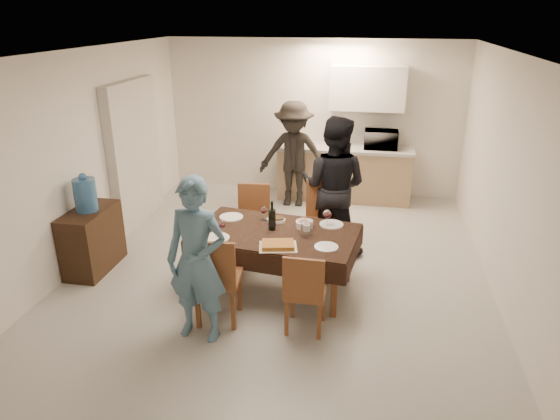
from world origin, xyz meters
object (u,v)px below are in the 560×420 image
(wine_bottle, at_px, (272,216))
(savoury_tart, at_px, (278,245))
(console, at_px, (92,240))
(water_pitcher, at_px, (306,228))
(dining_table, at_px, (276,234))
(water_jug, at_px, (85,195))
(person_near, at_px, (197,261))
(person_far, at_px, (333,187))
(person_kitchen, at_px, (294,155))
(microwave, at_px, (381,139))

(wine_bottle, xyz_separation_m, savoury_tart, (0.15, -0.43, -0.14))
(console, bearing_deg, water_pitcher, -1.59)
(dining_table, distance_m, water_jug, 2.33)
(dining_table, height_order, person_near, person_near)
(water_jug, bearing_deg, person_far, 19.77)
(savoury_tart, bearing_deg, water_jug, 170.48)
(person_near, distance_m, person_kitchen, 3.74)
(dining_table, relative_size, microwave, 3.55)
(person_far, bearing_deg, console, 32.35)
(wine_bottle, height_order, person_near, person_near)
(dining_table, bearing_deg, microwave, 77.04)
(microwave, relative_size, person_near, 0.33)
(savoury_tart, bearing_deg, console, 170.48)
(savoury_tart, bearing_deg, person_far, 72.53)
(console, relative_size, microwave, 1.57)
(person_near, relative_size, person_kitchen, 0.96)
(person_far, bearing_deg, wine_bottle, 71.62)
(water_jug, xyz_separation_m, person_far, (2.86, 1.03, -0.07))
(wine_bottle, bearing_deg, person_kitchen, 93.83)
(water_pitcher, xyz_separation_m, savoury_tart, (-0.25, -0.33, -0.07))
(wine_bottle, relative_size, person_near, 0.21)
(savoury_tart, distance_m, person_far, 1.51)
(wine_bottle, xyz_separation_m, microwave, (1.19, 3.07, 0.19))
(console, xyz_separation_m, person_far, (2.86, 1.03, 0.52))
(dining_table, height_order, water_jug, water_jug)
(console, height_order, microwave, microwave)
(console, distance_m, water_jug, 0.59)
(dining_table, xyz_separation_m, console, (-2.31, 0.02, -0.28))
(water_pitcher, xyz_separation_m, person_kitchen, (-0.58, 2.72, 0.06))
(person_far, relative_size, person_kitchen, 1.07)
(wine_bottle, height_order, savoury_tart, wine_bottle)
(microwave, distance_m, person_near, 4.51)
(water_jug, xyz_separation_m, wine_bottle, (2.26, 0.03, -0.11))
(person_near, relative_size, person_far, 0.90)
(water_pitcher, distance_m, person_near, 1.35)
(console, bearing_deg, wine_bottle, 0.67)
(dining_table, xyz_separation_m, person_far, (0.55, 1.05, 0.24))
(dining_table, bearing_deg, person_kitchen, 102.00)
(console, height_order, savoury_tart, console)
(console, height_order, water_jug, water_jug)
(water_jug, relative_size, person_kitchen, 0.23)
(water_jug, bearing_deg, microwave, 41.92)
(person_near, bearing_deg, person_kitchen, 90.38)
(savoury_tart, relative_size, person_far, 0.22)
(dining_table, relative_size, water_jug, 4.86)
(water_pitcher, height_order, person_near, person_near)
(water_jug, relative_size, savoury_tart, 1.00)
(water_jug, xyz_separation_m, savoury_tart, (2.41, -0.40, -0.25))
(microwave, xyz_separation_m, person_kitchen, (-1.37, -0.45, -0.20))
(console, relative_size, wine_bottle, 2.50)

